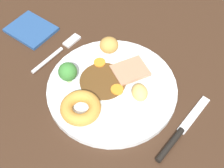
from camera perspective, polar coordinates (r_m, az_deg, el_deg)
dining_table at (r=72.19cm, az=0.86°, el=-1.81°), size 120.00×84.00×3.60cm
dinner_plate at (r=69.97cm, az=0.00°, el=-0.84°), size 28.00×28.00×1.40cm
gravy_pool at (r=70.24cm, az=-1.60°, el=0.57°), size 10.17×10.17×0.30cm
meat_slice_main at (r=71.82cm, az=3.14°, el=2.41°), size 8.78×9.36×0.80cm
yorkshire_pudding at (r=65.17cm, az=-5.54°, el=-4.17°), size 8.25×8.25×2.53cm
roast_potato_left at (r=74.81cm, az=-0.53°, el=6.85°), size 5.94×5.90×3.73cm
roast_potato_right at (r=66.91cm, az=4.88°, el=-1.47°), size 5.25×5.13×3.07cm
carrot_coin_front at (r=73.35cm, az=-2.19°, el=3.75°), size 2.66×2.66×0.57cm
carrot_coin_back at (r=68.55cm, az=0.89°, el=-1.02°), size 2.67×2.67×0.65cm
broccoli_floret at (r=68.89cm, az=-7.77°, el=2.11°), size 4.06×4.06×4.97cm
fork at (r=78.35cm, az=-9.49°, el=5.59°), size 2.12×15.28×0.90cm
knife at (r=65.81cm, az=11.73°, el=-8.46°), size 2.00×18.53×1.20cm
folded_napkin at (r=85.08cm, az=-14.02°, el=9.26°), size 11.10×9.12×0.80cm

